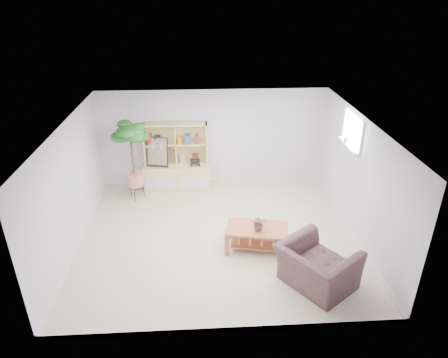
{
  "coord_description": "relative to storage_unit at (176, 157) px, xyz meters",
  "views": [
    {
      "loc": [
        -0.29,
        -6.76,
        4.63
      ],
      "look_at": [
        0.14,
        0.32,
        1.13
      ],
      "focal_mm": 32.0,
      "sensor_mm": 36.0,
      "label": 1
    }
  ],
  "objects": [
    {
      "name": "armchair",
      "position": [
        2.49,
        -3.79,
        -0.39
      ],
      "size": [
        1.5,
        1.54,
        0.86
      ],
      "primitive_type": "imported",
      "rotation": [
        0.0,
        0.0,
        2.2
      ],
      "color": "#23254E",
      "rests_on": "floor"
    },
    {
      "name": "table_plant",
      "position": [
        1.65,
        -2.79,
        -0.19
      ],
      "size": [
        0.29,
        0.26,
        0.3
      ],
      "primitive_type": "imported",
      "rotation": [
        0.0,
        0.0,
        -0.08
      ],
      "color": "#125E13",
      "rests_on": "coffee_table"
    },
    {
      "name": "sill_plant",
      "position": [
        3.59,
        -1.5,
        0.99
      ],
      "size": [
        0.15,
        0.13,
        0.21
      ],
      "primitive_type": "imported",
      "rotation": [
        0.0,
        0.0,
        0.41
      ],
      "color": "#14541B",
      "rests_on": "window_sill"
    },
    {
      "name": "coffee_table",
      "position": [
        1.63,
        -2.7,
        -0.58
      ],
      "size": [
        1.26,
        0.84,
        0.47
      ],
      "primitive_type": null,
      "rotation": [
        0.0,
        0.0,
        -0.19
      ],
      "color": "#A4572E",
      "rests_on": "floor"
    },
    {
      "name": "floor_tree",
      "position": [
        -0.95,
        -0.53,
        0.13
      ],
      "size": [
        0.93,
        0.93,
        1.9
      ],
      "primitive_type": null,
      "rotation": [
        0.0,
        0.0,
        0.43
      ],
      "color": "#14541B",
      "rests_on": "floor"
    },
    {
      "name": "window_sill",
      "position": [
        3.59,
        -1.64,
        0.86
      ],
      "size": [
        0.14,
        1.0,
        0.04
      ],
      "primitive_type": "cube",
      "color": "white",
      "rests_on": "walls"
    },
    {
      "name": "storage_unit",
      "position": [
        0.0,
        0.0,
        0.0
      ],
      "size": [
        1.64,
        0.55,
        1.64
      ],
      "primitive_type": null,
      "color": "#D2BC7F",
      "rests_on": "floor"
    },
    {
      "name": "floor",
      "position": [
        0.92,
        -2.24,
        -0.82
      ],
      "size": [
        5.5,
        5.0,
        0.01
      ],
      "primitive_type": "cube",
      "color": "#BFAC93",
      "rests_on": "ground"
    },
    {
      "name": "toy_truck",
      "position": [
        0.45,
        -0.05,
        -0.12
      ],
      "size": [
        0.33,
        0.23,
        0.17
      ],
      "primitive_type": null,
      "rotation": [
        0.0,
        0.0,
        0.02
      ],
      "color": "black",
      "rests_on": "storage_unit"
    },
    {
      "name": "walls",
      "position": [
        0.92,
        -2.24,
        0.38
      ],
      "size": [
        5.51,
        5.01,
        2.4
      ],
      "color": "silver",
      "rests_on": "floor"
    },
    {
      "name": "poster",
      "position": [
        -0.44,
        -0.06,
        0.16
      ],
      "size": [
        0.54,
        0.22,
        0.73
      ],
      "primitive_type": null,
      "rotation": [
        0.0,
        0.0,
        -0.2
      ],
      "color": "gold",
      "rests_on": "storage_unit"
    },
    {
      "name": "window",
      "position": [
        3.65,
        -1.64,
        1.18
      ],
      "size": [
        0.1,
        0.98,
        0.68
      ],
      "primitive_type": null,
      "color": "silver",
      "rests_on": "walls"
    },
    {
      "name": "baseboard",
      "position": [
        0.92,
        -2.24,
        -0.77
      ],
      "size": [
        5.5,
        5.0,
        0.1
      ],
      "primitive_type": null,
      "color": "white",
      "rests_on": "floor"
    },
    {
      "name": "ceiling",
      "position": [
        0.92,
        -2.24,
        1.58
      ],
      "size": [
        5.5,
        5.0,
        0.01
      ],
      "primitive_type": "cube",
      "color": "silver",
      "rests_on": "walls"
    }
  ]
}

